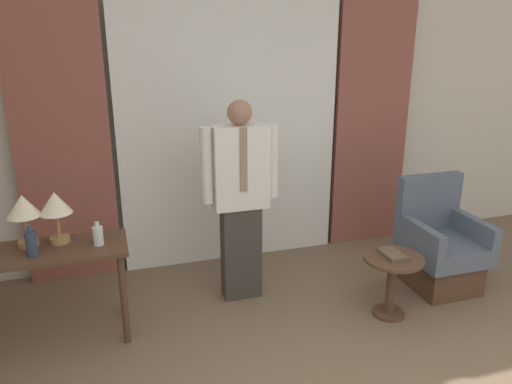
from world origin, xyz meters
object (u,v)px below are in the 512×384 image
at_px(table_lamp_right, 56,206).
at_px(person, 240,195).
at_px(bottle_near_edge, 98,235).
at_px(armchair, 440,249).
at_px(side_table, 392,276).
at_px(desk, 46,266).
at_px(table_lamp_left, 23,209).
at_px(book, 392,254).
at_px(bottle_by_lamp, 31,243).

relative_size(table_lamp_right, person, 0.23).
distance_m(bottle_near_edge, armchair, 2.85).
bearing_deg(side_table, desk, 170.80).
xyz_separation_m(table_lamp_left, book, (2.62, -0.48, -0.48)).
distance_m(desk, bottle_near_edge, 0.42).
bearing_deg(bottle_near_edge, side_table, -9.97).
height_order(table_lamp_right, armchair, table_lamp_right).
distance_m(table_lamp_right, bottle_by_lamp, 0.30).
height_order(person, book, person).
bearing_deg(bottle_by_lamp, book, -6.77).
xyz_separation_m(desk, side_table, (2.51, -0.41, -0.26)).
bearing_deg(desk, bottle_near_edge, -4.58).
bearing_deg(armchair, table_lamp_left, 176.53).
xyz_separation_m(table_lamp_left, person, (1.57, 0.13, -0.10)).
relative_size(desk, person, 0.67).
xyz_separation_m(desk, table_lamp_right, (0.10, 0.10, 0.40)).
xyz_separation_m(person, side_table, (1.04, -0.64, -0.56)).
height_order(bottle_by_lamp, book, bottle_by_lamp).
distance_m(person, armchair, 1.83).
bearing_deg(book, table_lamp_right, 168.66).
bearing_deg(table_lamp_left, desk, -43.86).
bearing_deg(bottle_by_lamp, desk, 54.07).
height_order(bottle_near_edge, armchair, armchair).
distance_m(table_lamp_left, bottle_by_lamp, 0.26).
distance_m(table_lamp_right, armchair, 3.15).
bearing_deg(bottle_near_edge, table_lamp_right, 154.04).
bearing_deg(side_table, armchair, 24.79).
xyz_separation_m(bottle_by_lamp, person, (1.53, 0.31, 0.08)).
bearing_deg(side_table, bottle_by_lamp, 172.75).
xyz_separation_m(table_lamp_right, armchair, (3.08, -0.20, -0.66)).
distance_m(desk, bottle_by_lamp, 0.24).
bearing_deg(table_lamp_right, side_table, -11.84).
height_order(table_lamp_right, bottle_by_lamp, table_lamp_right).
xyz_separation_m(armchair, book, (-0.66, -0.28, 0.17)).
relative_size(table_lamp_left, side_table, 0.74).
relative_size(desk, table_lamp_left, 2.98).
relative_size(table_lamp_left, bottle_by_lamp, 1.72).
xyz_separation_m(desk, book, (2.51, -0.38, -0.08)).
relative_size(bottle_near_edge, book, 0.75).
bearing_deg(person, table_lamp_left, -175.13).
distance_m(bottle_by_lamp, side_table, 2.64).
relative_size(bottle_near_edge, armchair, 0.18).
xyz_separation_m(table_lamp_left, bottle_near_edge, (0.47, -0.13, -0.20)).
relative_size(bottle_by_lamp, person, 0.13).
height_order(desk, book, desk).
bearing_deg(person, table_lamp_right, -174.40).
xyz_separation_m(person, book, (1.04, -0.62, -0.39)).
bearing_deg(bottle_near_edge, person, 13.33).
xyz_separation_m(table_lamp_left, side_table, (2.62, -0.51, -0.66)).
bearing_deg(table_lamp_left, book, -10.47).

